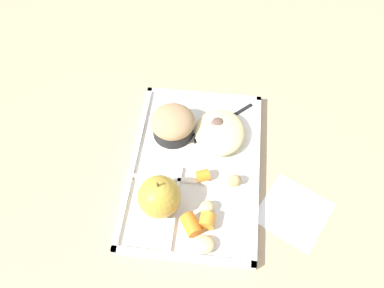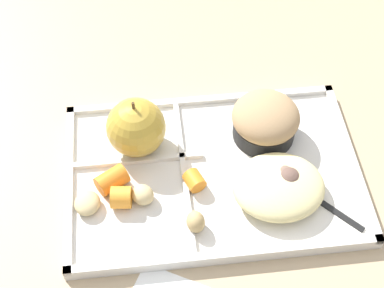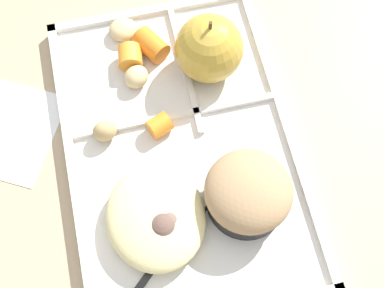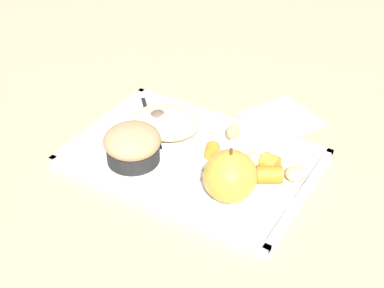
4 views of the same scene
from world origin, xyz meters
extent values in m
plane|color=tan|center=(0.00, 0.00, 0.00)|extent=(6.00, 6.00, 0.00)
cube|color=silver|center=(0.00, 0.00, 0.01)|extent=(0.36, 0.24, 0.01)
cube|color=silver|center=(0.00, -0.11, 0.01)|extent=(0.36, 0.01, 0.01)
cube|color=silver|center=(0.00, 0.11, 0.01)|extent=(0.36, 0.01, 0.01)
cube|color=silver|center=(-0.17, 0.00, 0.01)|extent=(0.01, 0.24, 0.01)
cube|color=silver|center=(-0.04, 0.00, 0.01)|extent=(0.01, 0.22, 0.01)
cube|color=silver|center=(-0.09, 0.02, 0.01)|extent=(0.16, 0.01, 0.01)
sphere|color=#B79333|center=(-0.09, 0.05, 0.05)|extent=(0.07, 0.07, 0.07)
cylinder|color=#4C381E|center=(-0.09, 0.05, 0.09)|extent=(0.00, 0.00, 0.01)
cylinder|color=black|center=(0.07, 0.05, 0.02)|extent=(0.08, 0.08, 0.03)
ellipsoid|color=tan|center=(0.07, 0.05, 0.05)|extent=(0.08, 0.08, 0.04)
cylinder|color=orange|center=(-0.02, -0.02, 0.02)|extent=(0.03, 0.03, 0.02)
cylinder|color=orange|center=(-0.12, -0.01, 0.02)|extent=(0.04, 0.04, 0.03)
cylinder|color=orange|center=(-0.11, -0.03, 0.02)|extent=(0.03, 0.03, 0.03)
ellipsoid|color=tan|center=(-0.09, -0.03, 0.02)|extent=(0.04, 0.04, 0.02)
ellipsoid|color=tan|center=(-0.03, -0.07, 0.02)|extent=(0.03, 0.03, 0.03)
ellipsoid|color=tan|center=(-0.15, -0.03, 0.02)|extent=(0.04, 0.04, 0.02)
ellipsoid|color=beige|center=(0.07, -0.04, 0.03)|extent=(0.11, 0.10, 0.03)
sphere|color=#755B4C|center=(0.08, -0.03, 0.03)|extent=(0.03, 0.03, 0.03)
sphere|color=brown|center=(0.07, -0.04, 0.03)|extent=(0.03, 0.03, 0.03)
sphere|color=brown|center=(0.08, -0.04, 0.03)|extent=(0.04, 0.04, 0.04)
sphere|color=brown|center=(0.06, -0.04, 0.03)|extent=(0.03, 0.03, 0.03)
cube|color=black|center=(0.13, -0.06, 0.01)|extent=(0.07, 0.08, 0.00)
cube|color=black|center=(0.08, -0.02, 0.01)|extent=(0.04, 0.04, 0.00)
cylinder|color=black|center=(0.07, 0.01, 0.01)|extent=(0.01, 0.02, 0.00)
cylinder|color=black|center=(0.06, 0.00, 0.01)|extent=(0.01, 0.02, 0.00)
cylinder|color=black|center=(0.06, 0.00, 0.01)|extent=(0.01, 0.02, 0.00)
cube|color=white|center=(-0.07, -0.18, 0.00)|extent=(0.15, 0.15, 0.00)
camera|label=1|loc=(-0.41, -0.04, 0.68)|focal=39.62mm
camera|label=2|loc=(-0.07, -0.39, 0.60)|focal=53.87mm
camera|label=3|loc=(0.21, -0.04, 0.53)|focal=49.75mm
camera|label=4|loc=(-0.33, 0.56, 0.51)|focal=51.06mm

